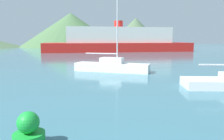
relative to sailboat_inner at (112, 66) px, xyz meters
The scene contains 5 objects.
sailboat_inner is the anchor object (origin of this frame).
ferry_distant 33.46m from the sailboat_inner, 74.64° to the left, with size 35.69×9.50×7.37m.
buoy_marker 14.60m from the sailboat_inner, 111.90° to the right, with size 0.89×0.89×1.03m.
hill_central 68.37m from the sailboat_inner, 90.93° to the left, with size 38.63×38.63×13.01m.
hill_east 70.75m from the sailboat_inner, 69.48° to the left, with size 24.19×24.19×11.43m.
Camera 1 is at (-1.98, 1.45, 3.04)m, focal length 35.00 mm.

